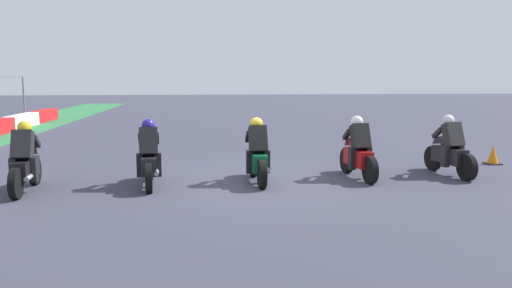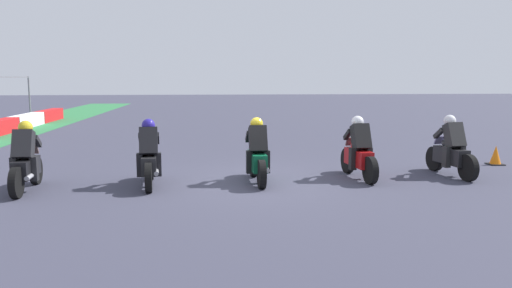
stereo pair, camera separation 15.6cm
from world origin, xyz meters
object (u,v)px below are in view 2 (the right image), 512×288
(rider_lane_a, at_px, (451,151))
(traffic_cone, at_px, (496,156))
(rider_lane_d, at_px, (149,158))
(rider_lane_b, at_px, (359,153))
(rider_lane_e, at_px, (26,162))
(rider_lane_c, at_px, (257,156))

(rider_lane_a, relative_size, traffic_cone, 3.80)
(rider_lane_d, bearing_deg, rider_lane_b, -90.44)
(rider_lane_b, xyz_separation_m, traffic_cone, (1.51, -4.38, -0.37))
(rider_lane_b, relative_size, rider_lane_e, 1.00)
(rider_lane_c, bearing_deg, rider_lane_a, -88.44)
(traffic_cone, bearing_deg, rider_lane_c, 104.31)
(rider_lane_c, bearing_deg, rider_lane_e, 92.63)
(rider_lane_b, bearing_deg, rider_lane_a, -93.64)
(rider_lane_e, xyz_separation_m, traffic_cone, (2.19, -11.90, -0.37))
(rider_lane_b, distance_m, rider_lane_e, 7.55)
(rider_lane_a, relative_size, rider_lane_d, 1.00)
(rider_lane_a, relative_size, rider_lane_c, 1.00)
(rider_lane_a, bearing_deg, rider_lane_d, 86.30)
(rider_lane_a, height_order, traffic_cone, rider_lane_a)
(rider_lane_b, height_order, rider_lane_e, same)
(rider_lane_a, bearing_deg, rider_lane_b, 84.80)
(rider_lane_a, relative_size, rider_lane_b, 1.00)
(rider_lane_b, bearing_deg, traffic_cone, -76.94)
(traffic_cone, bearing_deg, rider_lane_b, 109.03)
(rider_lane_a, height_order, rider_lane_c, same)
(rider_lane_a, bearing_deg, traffic_cone, -62.40)
(rider_lane_d, height_order, traffic_cone, rider_lane_d)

